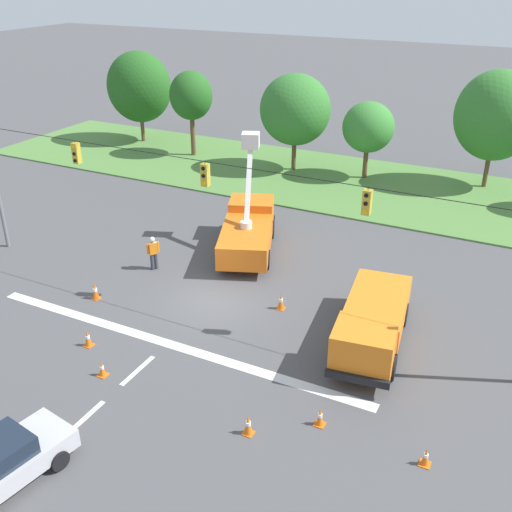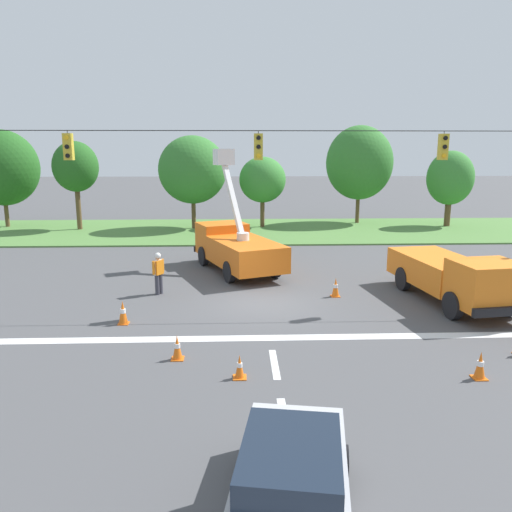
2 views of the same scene
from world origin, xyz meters
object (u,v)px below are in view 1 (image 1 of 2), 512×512
tree_east (368,127)px  traffic_cone_mid_right (102,369)px  tree_far_west (139,87)px  traffic_cone_far_left (248,425)px  utility_truck_support_near (372,323)px  road_worker (153,251)px  tree_west (191,96)px  traffic_cone_foreground_left (426,457)px  traffic_cone_lane_edge_a (88,338)px  traffic_cone_lane_edge_b (281,301)px  traffic_cone_mid_left (320,417)px  sedan_silver (0,464)px  traffic_cone_foreground_right (95,291)px  tree_centre (295,110)px  utility_truck_bucket_lift (248,228)px  tree_far_east (496,116)px

tree_east → traffic_cone_mid_right: size_ratio=8.49×
tree_far_west → traffic_cone_mid_right: 32.70m
tree_east → traffic_cone_far_left: tree_east is taller
utility_truck_support_near → road_worker: (-11.74, 1.67, -0.11)m
tree_west → traffic_cone_mid_right: bearing=-64.9°
traffic_cone_foreground_left → traffic_cone_mid_right: bearing=-175.2°
tree_east → traffic_cone_lane_edge_a: 25.40m
traffic_cone_lane_edge_b → traffic_cone_mid_left: bearing=-55.4°
tree_east → sedan_silver: (-1.13, -31.60, -2.92)m
traffic_cone_mid_right → traffic_cone_lane_edge_a: traffic_cone_lane_edge_a is taller
traffic_cone_mid_right → traffic_cone_foreground_right: bearing=132.6°
utility_truck_support_near → traffic_cone_mid_left: size_ratio=10.30×
utility_truck_support_near → traffic_cone_lane_edge_b: bearing=166.8°
traffic_cone_foreground_left → traffic_cone_lane_edge_a: size_ratio=0.88×
sedan_silver → traffic_cone_mid_left: 9.99m
tree_centre → traffic_cone_lane_edge_a: size_ratio=9.64×
traffic_cone_foreground_left → tree_west: bearing=134.2°
utility_truck_bucket_lift → traffic_cone_mid_right: 12.14m
tree_centre → traffic_cone_foreground_left: bearing=-58.4°
traffic_cone_mid_left → traffic_cone_mid_right: 8.34m
tree_west → road_worker: 19.76m
tree_far_east → traffic_cone_foreground_left: bearing=-85.7°
tree_west → utility_truck_bucket_lift: size_ratio=0.93×
tree_far_west → tree_west: tree_far_west is taller
tree_west → traffic_cone_foreground_right: 22.91m
tree_far_east → traffic_cone_lane_edge_a: (-11.56, -26.81, -4.58)m
traffic_cone_far_left → traffic_cone_lane_edge_b: bearing=106.9°
traffic_cone_foreground_left → traffic_cone_far_left: 5.65m
utility_truck_support_near → road_worker: 11.86m
tree_far_west → traffic_cone_lane_edge_b: 29.72m
traffic_cone_lane_edge_a → traffic_cone_lane_edge_b: (5.76, 6.11, 0.03)m
sedan_silver → tree_far_east: bearing=74.9°
traffic_cone_foreground_left → sedan_silver: bearing=-149.8°
tree_east → traffic_cone_lane_edge_a: size_ratio=7.51×
traffic_cone_mid_right → tree_far_west: bearing=123.6°
utility_truck_bucket_lift → road_worker: bearing=-128.2°
traffic_cone_mid_left → traffic_cone_lane_edge_a: size_ratio=0.94×
utility_truck_support_near → traffic_cone_mid_right: (-8.41, -6.34, -0.80)m
utility_truck_support_near → traffic_cone_mid_right: size_ratio=10.89×
road_worker → traffic_cone_mid_left: 13.46m
tree_centre → road_worker: (0.03, -17.63, -3.49)m
traffic_cone_lane_edge_a → traffic_cone_far_left: 8.23m
utility_truck_support_near → traffic_cone_lane_edge_a: (-10.19, -5.07, -0.75)m
tree_east → traffic_cone_lane_edge_a: (-3.68, -24.91, -3.35)m
tree_west → road_worker: size_ratio=3.72×
traffic_cone_lane_edge_a → traffic_cone_foreground_left: bearing=-1.2°
tree_east → traffic_cone_mid_right: 26.47m
tree_far_west → tree_centre: tree_far_west is taller
tree_centre → traffic_cone_lane_edge_a: 24.77m
tree_far_west → traffic_cone_foreground_right: size_ratio=9.02×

